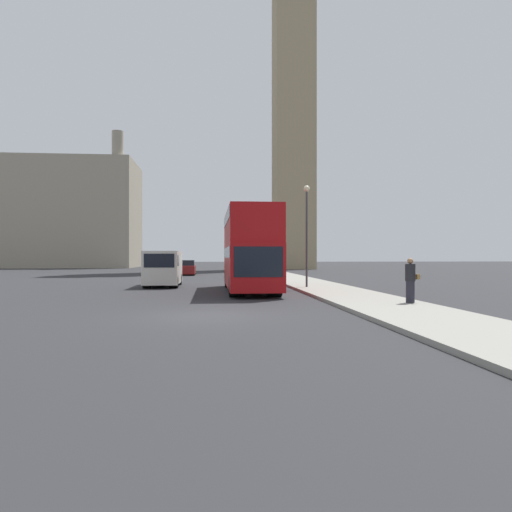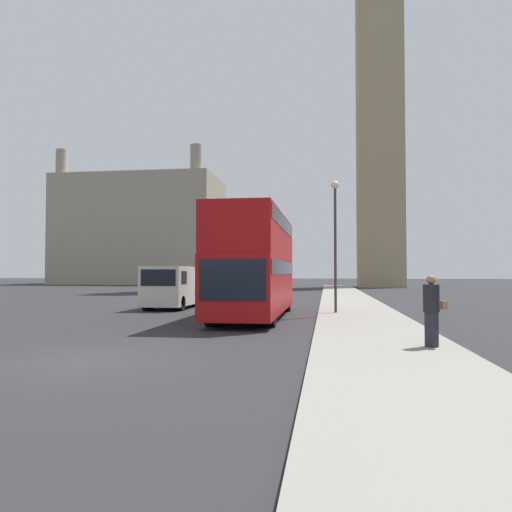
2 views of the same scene
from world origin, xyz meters
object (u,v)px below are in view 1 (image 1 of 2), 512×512
Objects in this scene: clock_tower at (294,23)px; parked_sedan at (187,268)px; red_double_decker_bus at (250,247)px; white_van at (163,268)px; pedestrian at (410,280)px; street_lamp at (307,221)px.

clock_tower is 16.22× the size of parked_sedan.
red_double_decker_bus is 24.62m from parked_sedan.
parked_sedan is at bearing 88.39° from white_van.
red_double_decker_bus reaches higher than parked_sedan.
pedestrian is 10.85m from street_lamp.
red_double_decker_bus is 4.08m from street_lamp.
red_double_decker_bus reaches higher than white_van.
white_van is 3.05× the size of pedestrian.
clock_tower reaches higher than white_van.
parked_sedan is at bearing 107.37° from pedestrian.
street_lamp is at bearing -98.44° from clock_tower.
street_lamp is at bearing -22.21° from white_van.
pedestrian is at bearing -78.16° from street_lamp.
white_van is at bearing 128.25° from pedestrian.
pedestrian is at bearing -57.40° from red_double_decker_bus.
clock_tower reaches higher than parked_sedan.
white_van is (-5.21, 4.95, -1.24)m from red_double_decker_bus.
pedestrian reaches higher than parked_sedan.
clock_tower is at bearing 85.26° from pedestrian.
red_double_decker_bus is 1.77× the size of street_lamp.
white_van is at bearing 157.79° from street_lamp.
pedestrian is 0.29× the size of street_lamp.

